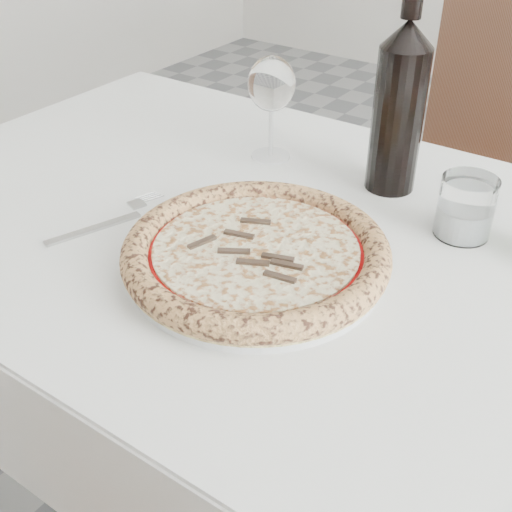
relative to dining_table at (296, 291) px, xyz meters
The scene contains 8 objects.
dining_table is the anchor object (origin of this frame).
chair_far 0.83m from the dining_table, 87.24° to the left, with size 0.50×0.50×0.93m.
plate 0.15m from the dining_table, 90.00° to the right, with size 0.32×0.32×0.02m.
pizza 0.16m from the dining_table, 90.00° to the right, with size 0.33×0.33×0.03m.
fork 0.29m from the dining_table, 152.23° to the right, with size 0.06×0.20×0.00m.
wine_glass 0.33m from the dining_table, 132.79° to the left, with size 0.08×0.08×0.17m.
tumbler 0.26m from the dining_table, 35.83° to the left, with size 0.07×0.07×0.08m.
wine_bottle 0.31m from the dining_table, 78.79° to the left, with size 0.07×0.07×0.31m.
Camera 1 is at (0.17, -0.63, 1.22)m, focal length 45.00 mm.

